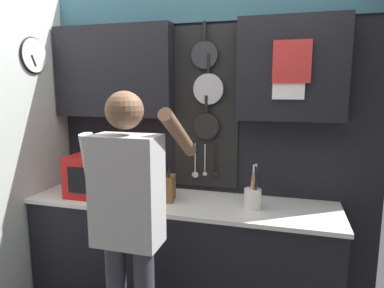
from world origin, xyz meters
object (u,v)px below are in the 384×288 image
at_px(knife_block, 167,188).
at_px(utensil_crock, 253,197).
at_px(microwave, 106,175).
at_px(person, 129,213).

relative_size(knife_block, utensil_crock, 0.85).
relative_size(microwave, person, 0.31).
bearing_deg(utensil_crock, person, -136.17).
xyz_separation_m(microwave, utensil_crock, (1.13, 0.00, -0.07)).
relative_size(utensil_crock, person, 0.19).
bearing_deg(utensil_crock, knife_block, -179.98).
bearing_deg(microwave, utensil_crock, 0.05).
height_order(microwave, knife_block, microwave).
height_order(knife_block, person, person).
xyz_separation_m(utensil_crock, person, (-0.64, -0.61, 0.04)).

